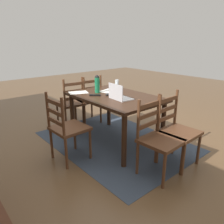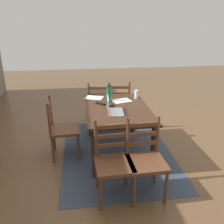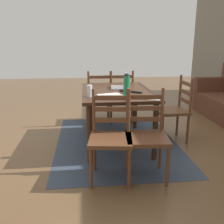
{
  "view_description": "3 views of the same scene",
  "coord_description": "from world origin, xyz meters",
  "px_view_note": "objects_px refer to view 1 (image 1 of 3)",
  "views": [
    {
      "loc": [
        -2.44,
        2.15,
        1.59
      ],
      "look_at": [
        0.07,
        0.0,
        0.49
      ],
      "focal_mm": 35.16,
      "sensor_mm": 36.0,
      "label": 1
    },
    {
      "loc": [
        -3.36,
        0.53,
        2.03
      ],
      "look_at": [
        0.07,
        0.07,
        0.68
      ],
      "focal_mm": 38.25,
      "sensor_mm": 36.0,
      "label": 2
    },
    {
      "loc": [
        3.51,
        -0.45,
        1.43
      ],
      "look_at": [
        0.11,
        -0.08,
        0.49
      ],
      "focal_mm": 41.19,
      "sensor_mm": 36.0,
      "label": 3
    }
  ],
  "objects_px": {
    "drinking_glass": "(117,84)",
    "chair_far_head": "(67,128)",
    "computer_mouse": "(108,94)",
    "chair_right_far": "(71,103)",
    "chair_left_near": "(177,131)",
    "dining_table": "(115,102)",
    "chair_left_far": "(158,139)",
    "water_bottle": "(97,84)",
    "chair_right_near": "(88,100)",
    "laptop": "(119,95)",
    "tv_remote": "(95,95)"
  },
  "relations": [
    {
      "from": "chair_right_far",
      "to": "chair_left_far",
      "type": "distance_m",
      "value": 2.0
    },
    {
      "from": "chair_left_far",
      "to": "water_bottle",
      "type": "distance_m",
      "value": 1.41
    },
    {
      "from": "chair_right_near",
      "to": "dining_table",
      "type": "bearing_deg",
      "value": 169.46
    },
    {
      "from": "chair_left_far",
      "to": "chair_far_head",
      "type": "bearing_deg",
      "value": 33.36
    },
    {
      "from": "computer_mouse",
      "to": "tv_remote",
      "type": "bearing_deg",
      "value": 46.68
    },
    {
      "from": "chair_left_near",
      "to": "computer_mouse",
      "type": "relative_size",
      "value": 9.5
    },
    {
      "from": "water_bottle",
      "to": "drinking_glass",
      "type": "distance_m",
      "value": 0.48
    },
    {
      "from": "dining_table",
      "to": "tv_remote",
      "type": "height_order",
      "value": "tv_remote"
    },
    {
      "from": "dining_table",
      "to": "chair_far_head",
      "type": "distance_m",
      "value": 0.87
    },
    {
      "from": "computer_mouse",
      "to": "chair_right_far",
      "type": "bearing_deg",
      "value": -1.53
    },
    {
      "from": "chair_far_head",
      "to": "water_bottle",
      "type": "bearing_deg",
      "value": -66.24
    },
    {
      "from": "chair_right_far",
      "to": "chair_right_near",
      "type": "bearing_deg",
      "value": -89.97
    },
    {
      "from": "chair_right_near",
      "to": "chair_left_near",
      "type": "relative_size",
      "value": 1.0
    },
    {
      "from": "chair_far_head",
      "to": "tv_remote",
      "type": "distance_m",
      "value": 0.71
    },
    {
      "from": "water_bottle",
      "to": "computer_mouse",
      "type": "relative_size",
      "value": 2.81
    },
    {
      "from": "computer_mouse",
      "to": "tv_remote",
      "type": "height_order",
      "value": "computer_mouse"
    },
    {
      "from": "water_bottle",
      "to": "drinking_glass",
      "type": "height_order",
      "value": "water_bottle"
    },
    {
      "from": "chair_far_head",
      "to": "chair_left_near",
      "type": "bearing_deg",
      "value": -133.8
    },
    {
      "from": "dining_table",
      "to": "laptop",
      "type": "relative_size",
      "value": 4.22
    },
    {
      "from": "water_bottle",
      "to": "tv_remote",
      "type": "xyz_separation_m",
      "value": [
        -0.14,
        0.15,
        -0.14
      ]
    },
    {
      "from": "chair_right_far",
      "to": "chair_left_far",
      "type": "relative_size",
      "value": 1.0
    },
    {
      "from": "chair_left_near",
      "to": "chair_left_far",
      "type": "height_order",
      "value": "same"
    },
    {
      "from": "tv_remote",
      "to": "drinking_glass",
      "type": "bearing_deg",
      "value": 150.86
    },
    {
      "from": "chair_left_far",
      "to": "computer_mouse",
      "type": "xyz_separation_m",
      "value": [
        1.08,
        -0.12,
        0.32
      ]
    },
    {
      "from": "chair_left_far",
      "to": "laptop",
      "type": "height_order",
      "value": "laptop"
    },
    {
      "from": "chair_right_far",
      "to": "chair_left_far",
      "type": "xyz_separation_m",
      "value": [
        -2.0,
        -0.0,
        0.0
      ]
    },
    {
      "from": "chair_right_far",
      "to": "tv_remote",
      "type": "relative_size",
      "value": 5.59
    },
    {
      "from": "tv_remote",
      "to": "chair_right_far",
      "type": "bearing_deg",
      "value": -139.72
    },
    {
      "from": "chair_left_far",
      "to": "laptop",
      "type": "bearing_deg",
      "value": -6.48
    },
    {
      "from": "chair_left_far",
      "to": "computer_mouse",
      "type": "bearing_deg",
      "value": -6.34
    },
    {
      "from": "chair_right_far",
      "to": "chair_left_near",
      "type": "distance_m",
      "value": 2.03
    },
    {
      "from": "dining_table",
      "to": "chair_right_far",
      "type": "bearing_deg",
      "value": 11.05
    },
    {
      "from": "chair_far_head",
      "to": "drinking_glass",
      "type": "xyz_separation_m",
      "value": [
        0.39,
        -1.23,
        0.38
      ]
    },
    {
      "from": "chair_right_far",
      "to": "drinking_glass",
      "type": "relative_size",
      "value": 6.45
    },
    {
      "from": "chair_right_far",
      "to": "water_bottle",
      "type": "height_order",
      "value": "water_bottle"
    },
    {
      "from": "chair_left_far",
      "to": "drinking_glass",
      "type": "relative_size",
      "value": 6.45
    },
    {
      "from": "dining_table",
      "to": "computer_mouse",
      "type": "bearing_deg",
      "value": 43.5
    },
    {
      "from": "water_bottle",
      "to": "computer_mouse",
      "type": "distance_m",
      "value": 0.29
    },
    {
      "from": "chair_right_near",
      "to": "drinking_glass",
      "type": "xyz_separation_m",
      "value": [
        -0.61,
        -0.2,
        0.38
      ]
    },
    {
      "from": "drinking_glass",
      "to": "chair_far_head",
      "type": "bearing_deg",
      "value": 107.46
    },
    {
      "from": "computer_mouse",
      "to": "chair_left_near",
      "type": "bearing_deg",
      "value": -175.28
    },
    {
      "from": "drinking_glass",
      "to": "chair_right_near",
      "type": "bearing_deg",
      "value": 17.94
    },
    {
      "from": "chair_left_near",
      "to": "computer_mouse",
      "type": "distance_m",
      "value": 1.15
    },
    {
      "from": "chair_far_head",
      "to": "chair_right_far",
      "type": "bearing_deg",
      "value": -33.19
    },
    {
      "from": "chair_right_far",
      "to": "laptop",
      "type": "xyz_separation_m",
      "value": [
        -1.2,
        -0.09,
        0.37
      ]
    },
    {
      "from": "dining_table",
      "to": "chair_left_far",
      "type": "xyz_separation_m",
      "value": [
        -1.0,
        0.19,
        -0.21
      ]
    },
    {
      "from": "dining_table",
      "to": "chair_left_far",
      "type": "relative_size",
      "value": 1.49
    },
    {
      "from": "drinking_glass",
      "to": "chair_left_near",
      "type": "bearing_deg",
      "value": 172.02
    },
    {
      "from": "chair_far_head",
      "to": "chair_right_far",
      "type": "height_order",
      "value": "same"
    },
    {
      "from": "dining_table",
      "to": "chair_far_head",
      "type": "height_order",
      "value": "chair_far_head"
    }
  ]
}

